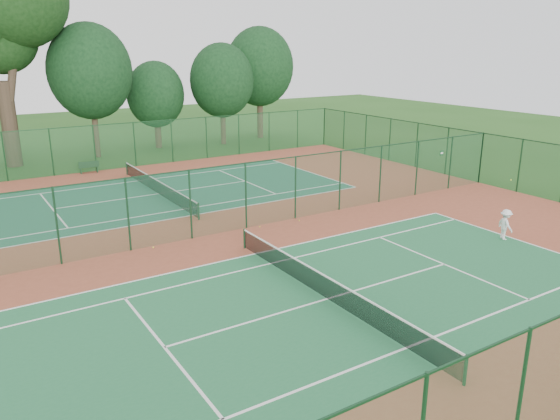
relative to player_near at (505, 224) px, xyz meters
name	(u,v)px	position (x,y,z in m)	size (l,w,h in m)	color
ground	(220,233)	(-11.38, 8.35, -0.78)	(120.00, 120.00, 0.00)	#235219
red_pad	(220,233)	(-11.38, 8.35, -0.78)	(40.00, 36.00, 0.01)	brown
court_near	(327,299)	(-11.38, -0.65, -0.77)	(23.77, 10.97, 0.01)	#21683C
court_far	(158,194)	(-11.38, 17.35, -0.77)	(23.77, 10.97, 0.01)	#1C593E
fence_north	(115,146)	(-11.38, 26.35, 0.98)	(40.00, 0.09, 3.50)	#1C552C
fence_east	(481,158)	(8.62, 8.35, 0.98)	(0.09, 36.00, 3.50)	#1A4E2B
fence_divider	(219,200)	(-11.38, 8.35, 0.98)	(40.00, 0.09, 3.50)	#184827
tennis_net_near	(327,286)	(-11.38, -0.65, -0.24)	(0.10, 12.90, 0.97)	#163E22
tennis_net_far	(157,186)	(-11.38, 17.35, -0.24)	(0.10, 12.90, 0.97)	#163E26
player_near	(505,224)	(0.00, 0.00, 0.00)	(0.98, 0.56, 1.52)	white
bench	(89,167)	(-13.59, 25.88, -0.31)	(1.49, 0.56, 0.90)	#113219
stray_ball_a	(260,227)	(-9.22, 8.04, -0.74)	(0.07, 0.07, 0.07)	yellow
stray_ball_b	(299,220)	(-6.86, 7.82, -0.74)	(0.06, 0.06, 0.06)	yellow
stray_ball_c	(153,247)	(-15.02, 8.07, -0.73)	(0.07, 0.07, 0.07)	#F5F539
evergreen_row	(102,155)	(-10.88, 32.60, -0.78)	(39.00, 5.00, 12.00)	black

